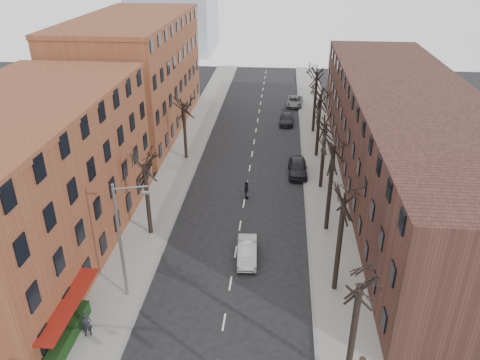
% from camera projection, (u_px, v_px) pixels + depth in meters
% --- Properties ---
extents(sidewalk_left, '(4.00, 90.00, 0.15)m').
position_uv_depth(sidewalk_left, '(185.00, 154.00, 55.74)').
color(sidewalk_left, gray).
rests_on(sidewalk_left, ground).
extents(sidewalk_right, '(4.00, 90.00, 0.15)m').
position_uv_depth(sidewalk_right, '(320.00, 159.00, 54.45)').
color(sidewalk_right, gray).
rests_on(sidewalk_right, ground).
extents(building_left_near, '(12.00, 26.00, 12.00)m').
position_uv_depth(building_left_near, '(27.00, 184.00, 35.93)').
color(building_left_near, brown).
rests_on(building_left_near, ground).
extents(building_left_far, '(12.00, 28.00, 14.00)m').
position_uv_depth(building_left_far, '(135.00, 76.00, 61.24)').
color(building_left_far, brown).
rests_on(building_left_far, ground).
extents(building_right, '(12.00, 50.00, 10.00)m').
position_uv_depth(building_right, '(407.00, 138.00, 47.14)').
color(building_right, '#492A22').
rests_on(building_right, ground).
extents(awning_left, '(1.20, 7.00, 0.15)m').
position_uv_depth(awning_left, '(76.00, 335.00, 30.12)').
color(awning_left, maroon).
rests_on(awning_left, ground).
extents(hedge, '(0.80, 6.00, 1.00)m').
position_uv_depth(hedge, '(66.00, 339.00, 28.95)').
color(hedge, '#193813').
rests_on(hedge, sidewalk_left).
extents(tree_right_b, '(5.20, 5.20, 10.80)m').
position_uv_depth(tree_right_b, '(334.00, 289.00, 34.09)').
color(tree_right_b, black).
rests_on(tree_right_b, ground).
extents(tree_right_c, '(5.20, 5.20, 11.60)m').
position_uv_depth(tree_right_c, '(326.00, 230.00, 41.19)').
color(tree_right_c, black).
rests_on(tree_right_c, ground).
extents(tree_right_d, '(5.20, 5.20, 10.00)m').
position_uv_depth(tree_right_d, '(320.00, 188.00, 48.30)').
color(tree_right_d, black).
rests_on(tree_right_d, ground).
extents(tree_right_e, '(5.20, 5.20, 10.80)m').
position_uv_depth(tree_right_e, '(316.00, 156.00, 55.41)').
color(tree_right_e, black).
rests_on(tree_right_e, ground).
extents(tree_right_f, '(5.20, 5.20, 11.60)m').
position_uv_depth(tree_right_f, '(313.00, 132.00, 62.51)').
color(tree_right_f, black).
rests_on(tree_right_f, ground).
extents(tree_left_a, '(5.20, 5.20, 9.50)m').
position_uv_depth(tree_left_a, '(151.00, 234.00, 40.64)').
color(tree_left_a, black).
rests_on(tree_left_a, ground).
extents(tree_left_b, '(5.20, 5.20, 9.50)m').
position_uv_depth(tree_left_b, '(186.00, 158.00, 54.85)').
color(tree_left_b, black).
rests_on(tree_left_b, ground).
extents(streetlight, '(2.45, 0.22, 9.03)m').
position_uv_depth(streetlight, '(122.00, 237.00, 31.22)').
color(streetlight, slate).
rests_on(streetlight, ground).
extents(silver_sedan, '(1.76, 4.38, 1.42)m').
position_uv_depth(silver_sedan, '(247.00, 251.00, 37.09)').
color(silver_sedan, '#B4B8BC').
rests_on(silver_sedan, ground).
extents(parked_car_near, '(2.10, 5.00, 1.69)m').
position_uv_depth(parked_car_near, '(298.00, 167.00, 50.71)').
color(parked_car_near, black).
rests_on(parked_car_near, ground).
extents(parked_car_mid, '(2.06, 4.70, 1.34)m').
position_uv_depth(parked_car_mid, '(287.00, 119.00, 65.17)').
color(parked_car_mid, black).
rests_on(parked_car_mid, ground).
extents(parked_car_far, '(2.70, 5.17, 1.39)m').
position_uv_depth(parked_car_far, '(295.00, 101.00, 72.37)').
color(parked_car_far, slate).
rests_on(parked_car_far, ground).
extents(pedestrian_a, '(0.76, 0.68, 1.75)m').
position_uv_depth(pedestrian_a, '(87.00, 324.00, 29.55)').
color(pedestrian_a, black).
rests_on(pedestrian_a, sidewalk_left).
extents(pedestrian_crossing, '(0.49, 1.11, 1.86)m').
position_uv_depth(pedestrian_crossing, '(246.00, 190.00, 45.84)').
color(pedestrian_crossing, black).
rests_on(pedestrian_crossing, ground).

